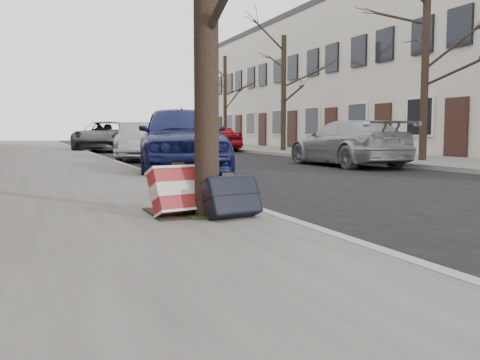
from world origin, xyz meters
name	(u,v)px	position (x,y,z in m)	size (l,w,h in m)	color
ground	(429,231)	(0.00, 0.00, 0.00)	(120.00, 120.00, 0.00)	black
near_sidewalk	(25,159)	(-3.70, 15.00, 0.06)	(5.00, 70.00, 0.12)	slate
far_sidewalk	(327,154)	(7.80, 15.00, 0.06)	(4.00, 70.00, 0.12)	gray
house_far	(419,74)	(13.15, 16.00, 3.60)	(6.70, 40.00, 7.20)	#BCB8A8
dirt_patch	(192,212)	(-2.00, 1.20, 0.13)	(0.85, 0.85, 0.01)	black
suitcase_red	(183,191)	(-2.13, 1.06, 0.37)	(0.64, 0.18, 0.46)	maroon
suitcase_navy	(232,196)	(-1.74, 0.72, 0.33)	(0.55, 0.18, 0.39)	black
car_near_front	(181,139)	(-0.33, 7.76, 0.79)	(1.87, 4.66, 1.59)	#161B4E
car_near_mid	(142,141)	(-0.06, 13.72, 0.64)	(1.35, 3.86, 1.27)	#93969A
car_near_back	(106,136)	(-0.04, 22.78, 0.73)	(2.44, 5.29, 1.47)	#37373B
car_far_front	(347,143)	(4.72, 8.78, 0.63)	(1.77, 4.37, 1.27)	#96999D
car_far_back	(214,138)	(4.87, 20.84, 0.64)	(1.52, 3.78, 1.29)	maroon
tree_far_a	(425,69)	(7.20, 8.61, 2.77)	(0.22, 0.22, 5.30)	black
tree_far_b	(284,93)	(7.20, 17.88, 2.69)	(0.23, 0.23, 5.14)	black
tree_far_c	(225,101)	(7.20, 25.64, 2.74)	(0.21, 0.21, 5.23)	black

